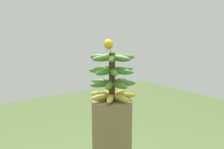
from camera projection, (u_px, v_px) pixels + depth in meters
name	position (u px, v px, depth m)	size (l,w,h in m)	color
banana_bunch	(112.00, 77.00, 1.86)	(0.32, 0.32, 0.32)	#4C2D1E
perched_bird	(109.00, 45.00, 1.80)	(0.15, 0.19, 0.09)	#C68933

